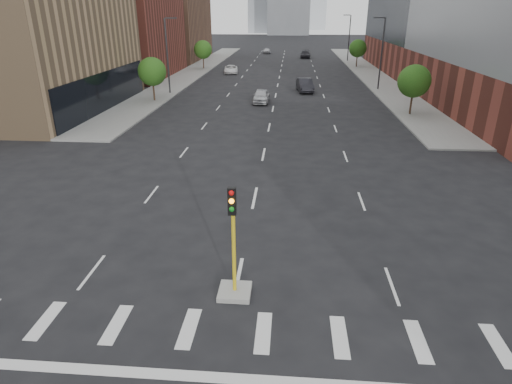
# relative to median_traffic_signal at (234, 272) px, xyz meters

# --- Properties ---
(sidewalk_left_far) EXTENTS (5.00, 92.00, 0.15)m
(sidewalk_left_far) POSITION_rel_median_traffic_signal_xyz_m (-15.00, 65.03, -0.90)
(sidewalk_left_far) COLOR gray
(sidewalk_left_far) RESTS_ON ground
(sidewalk_right_far) EXTENTS (5.00, 92.00, 0.15)m
(sidewalk_right_far) POSITION_rel_median_traffic_signal_xyz_m (15.00, 65.03, -0.90)
(sidewalk_right_far) COLOR gray
(sidewalk_right_far) RESTS_ON ground
(building_left_mid) EXTENTS (20.00, 24.00, 14.00)m
(building_left_mid) POSITION_rel_median_traffic_signal_xyz_m (-27.50, 31.03, 6.03)
(building_left_mid) COLOR #977755
(building_left_mid) RESTS_ON ground
(building_left_far_a) EXTENTS (20.00, 22.00, 12.00)m
(building_left_far_a) POSITION_rel_median_traffic_signal_xyz_m (-27.50, 57.03, 5.03)
(building_left_far_a) COLOR brown
(building_left_far_a) RESTS_ON ground
(building_left_far_b) EXTENTS (20.00, 24.00, 13.00)m
(building_left_far_b) POSITION_rel_median_traffic_signal_xyz_m (-27.50, 83.03, 5.53)
(building_left_far_b) COLOR brown
(building_left_far_b) RESTS_ON ground
(building_right_main) EXTENTS (24.00, 70.00, 22.00)m
(building_right_main) POSITION_rel_median_traffic_signal_xyz_m (29.50, 51.03, 10.03)
(building_right_main) COLOR brown
(building_right_main) RESTS_ON ground
(median_traffic_signal) EXTENTS (1.20, 1.20, 4.40)m
(median_traffic_signal) POSITION_rel_median_traffic_signal_xyz_m (0.00, 0.00, 0.00)
(median_traffic_signal) COLOR #999993
(median_traffic_signal) RESTS_ON ground
(streetlight_right_a) EXTENTS (1.60, 0.22, 9.07)m
(streetlight_right_a) POSITION_rel_median_traffic_signal_xyz_m (13.41, 46.03, 4.04)
(streetlight_right_a) COLOR #2D2D30
(streetlight_right_a) RESTS_ON ground
(streetlight_right_b) EXTENTS (1.60, 0.22, 9.07)m
(streetlight_right_b) POSITION_rel_median_traffic_signal_xyz_m (13.41, 81.03, 4.04)
(streetlight_right_b) COLOR #2D2D30
(streetlight_right_b) RESTS_ON ground
(streetlight_left) EXTENTS (1.60, 0.22, 9.07)m
(streetlight_left) POSITION_rel_median_traffic_signal_xyz_m (-13.41, 41.03, 4.04)
(streetlight_left) COLOR #2D2D30
(streetlight_left) RESTS_ON ground
(tree_left_near) EXTENTS (3.20, 3.20, 4.85)m
(tree_left_near) POSITION_rel_median_traffic_signal_xyz_m (-14.00, 36.03, 2.42)
(tree_left_near) COLOR #382619
(tree_left_near) RESTS_ON ground
(tree_left_far) EXTENTS (3.20, 3.20, 4.85)m
(tree_left_far) POSITION_rel_median_traffic_signal_xyz_m (-14.00, 66.03, 2.42)
(tree_left_far) COLOR #382619
(tree_left_far) RESTS_ON ground
(tree_right_near) EXTENTS (3.20, 3.20, 4.85)m
(tree_right_near) POSITION_rel_median_traffic_signal_xyz_m (14.00, 31.03, 2.42)
(tree_right_near) COLOR #382619
(tree_right_near) RESTS_ON ground
(tree_right_far) EXTENTS (3.20, 3.20, 4.85)m
(tree_right_far) POSITION_rel_median_traffic_signal_xyz_m (14.00, 71.03, 2.42)
(tree_right_far) COLOR #382619
(tree_right_far) RESTS_ON ground
(car_near_left) EXTENTS (1.86, 4.48, 1.52)m
(car_near_left) POSITION_rel_median_traffic_signal_xyz_m (-1.50, 36.31, -0.22)
(car_near_left) COLOR #A9AAAE
(car_near_left) RESTS_ON ground
(car_mid_right) EXTENTS (2.37, 5.28, 1.68)m
(car_mid_right) POSITION_rel_median_traffic_signal_xyz_m (3.70, 43.97, -0.13)
(car_mid_right) COLOR black
(car_mid_right) RESTS_ON ground
(car_far_left) EXTENTS (2.78, 5.03, 1.33)m
(car_far_left) POSITION_rel_median_traffic_signal_xyz_m (-8.31, 60.87, -0.31)
(car_far_left) COLOR white
(car_far_left) RESTS_ON ground
(car_deep_right) EXTENTS (2.46, 5.43, 1.54)m
(car_deep_right) POSITION_rel_median_traffic_signal_xyz_m (4.94, 87.77, -0.20)
(car_deep_right) COLOR black
(car_deep_right) RESTS_ON ground
(car_distant) EXTENTS (2.14, 4.17, 1.36)m
(car_distant) POSITION_rel_median_traffic_signal_xyz_m (-4.34, 97.88, -0.29)
(car_distant) COLOR #BBBBC0
(car_distant) RESTS_ON ground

